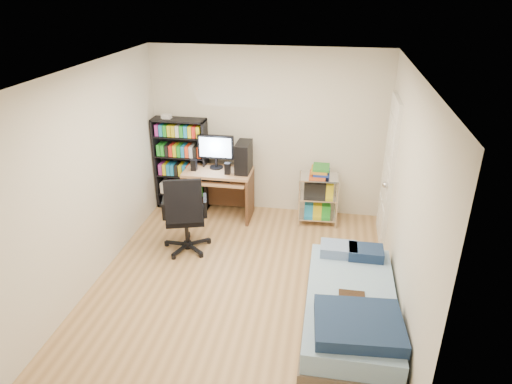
% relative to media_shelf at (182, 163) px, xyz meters
% --- Properties ---
extents(room, '(3.58, 4.08, 2.58)m').
position_rel_media_shelf_xyz_m(room, '(1.32, -1.84, 0.51)').
color(room, tan).
rests_on(room, ground).
extents(media_shelf, '(0.81, 0.27, 1.50)m').
position_rel_media_shelf_xyz_m(media_shelf, '(0.00, 0.00, 0.00)').
color(media_shelf, black).
rests_on(media_shelf, room).
extents(computer_desk, '(1.00, 0.58, 1.26)m').
position_rel_media_shelf_xyz_m(computer_desk, '(0.74, -0.18, -0.06)').
color(computer_desk, tan).
rests_on(computer_desk, room).
extents(office_chair, '(0.81, 0.81, 1.10)m').
position_rel_media_shelf_xyz_m(office_chair, '(0.45, -1.27, -0.39)').
color(office_chair, black).
rests_on(office_chair, room).
extents(wire_cart, '(0.59, 0.43, 0.91)m').
position_rel_media_shelf_xyz_m(wire_cart, '(2.13, -0.17, -0.15)').
color(wire_cart, silver).
rests_on(wire_cart, room).
extents(bed, '(0.93, 1.87, 0.53)m').
position_rel_media_shelf_xyz_m(bed, '(2.58, -2.45, -0.51)').
color(bed, brown).
rests_on(bed, room).
extents(door, '(0.12, 0.80, 2.00)m').
position_rel_media_shelf_xyz_m(door, '(3.04, -0.49, 0.26)').
color(door, silver).
rests_on(door, room).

